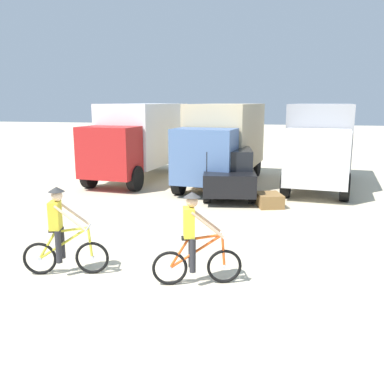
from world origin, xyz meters
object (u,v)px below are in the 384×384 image
(cyclist_orange_shirt, at_px, (62,234))
(supply_crate, at_px, (269,200))
(box_truck_avon_van, at_px, (140,137))
(cyclist_cowboy_hat, at_px, (194,242))
(box_truck_grey_hauler, at_px, (320,141))
(sedan_parked, at_px, (229,172))
(box_truck_tan_camper, at_px, (224,140))

(cyclist_orange_shirt, distance_m, supply_crate, 7.71)
(box_truck_avon_van, height_order, cyclist_cowboy_hat, box_truck_avon_van)
(box_truck_grey_hauler, bearing_deg, box_truck_avon_van, 179.28)
(box_truck_grey_hauler, xyz_separation_m, cyclist_cowboy_hat, (-3.07, -10.72, -1.03))
(box_truck_avon_van, bearing_deg, cyclist_orange_shirt, -79.28)
(cyclist_cowboy_hat, bearing_deg, box_truck_avon_van, 113.76)
(sedan_parked, bearing_deg, cyclist_cowboy_hat, -87.46)
(cyclist_cowboy_hat, bearing_deg, cyclist_orange_shirt, -178.19)
(box_truck_avon_van, xyz_separation_m, box_truck_grey_hauler, (7.83, -0.10, 0.00))
(cyclist_orange_shirt, xyz_separation_m, cyclist_cowboy_hat, (2.70, 0.09, 0.00))
(cyclist_cowboy_hat, distance_m, supply_crate, 6.68)
(cyclist_orange_shirt, height_order, cyclist_cowboy_hat, same)
(box_truck_tan_camper, relative_size, cyclist_cowboy_hat, 3.82)
(cyclist_orange_shirt, xyz_separation_m, supply_crate, (3.89, 6.63, -0.63))
(supply_crate, bearing_deg, cyclist_cowboy_hat, -100.38)
(box_truck_grey_hauler, xyz_separation_m, cyclist_orange_shirt, (-5.76, -10.80, -1.03))
(box_truck_avon_van, bearing_deg, sedan_parked, -32.58)
(sedan_parked, distance_m, supply_crate, 2.23)
(box_truck_tan_camper, relative_size, supply_crate, 7.11)
(cyclist_orange_shirt, bearing_deg, cyclist_cowboy_hat, 1.81)
(box_truck_tan_camper, xyz_separation_m, box_truck_grey_hauler, (3.95, 0.39, 0.00))
(box_truck_avon_van, bearing_deg, supply_crate, -35.65)
(box_truck_grey_hauler, xyz_separation_m, sedan_parked, (-3.42, -2.72, -0.99))
(supply_crate, bearing_deg, cyclist_orange_shirt, -120.45)
(box_truck_tan_camper, distance_m, box_truck_grey_hauler, 3.97)
(box_truck_avon_van, xyz_separation_m, supply_crate, (5.96, -4.27, -1.65))
(supply_crate, bearing_deg, box_truck_tan_camper, 118.78)
(box_truck_tan_camper, bearing_deg, sedan_parked, -77.21)
(box_truck_avon_van, bearing_deg, box_truck_tan_camper, -7.11)
(sedan_parked, height_order, cyclist_cowboy_hat, cyclist_cowboy_hat)
(cyclist_cowboy_hat, relative_size, supply_crate, 1.86)
(box_truck_tan_camper, height_order, sedan_parked, box_truck_tan_camper)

